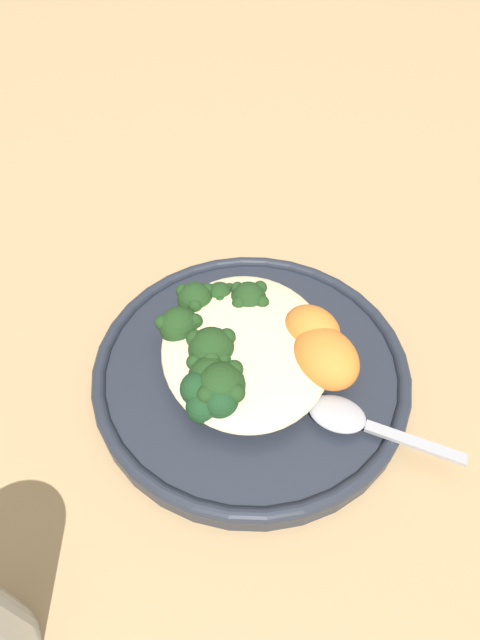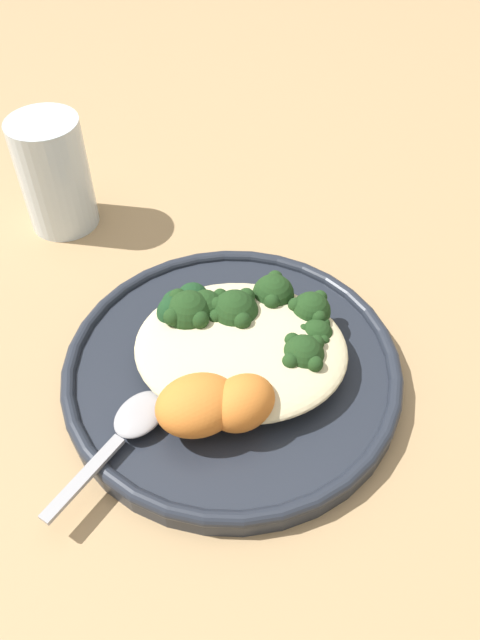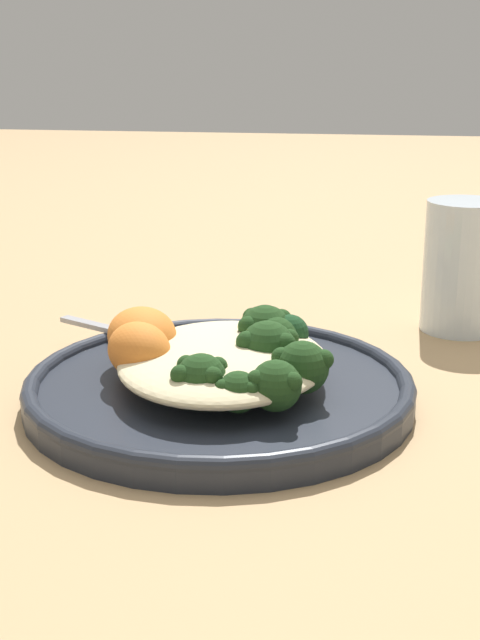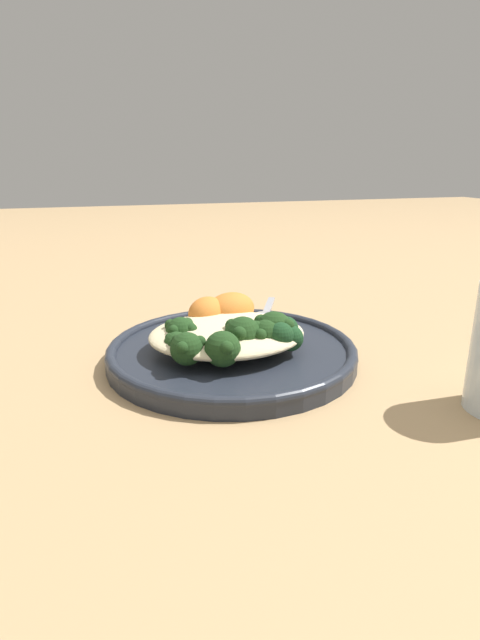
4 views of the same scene
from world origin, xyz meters
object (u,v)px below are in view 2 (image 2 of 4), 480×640
Objects in this scene: sweet_potato_chunk_0 at (242,403)px; broccoli_stalk_3 at (266,311)px; sweet_potato_chunk_1 at (203,406)px; broccoli_stalk_1 at (284,353)px; broccoli_stalk_5 at (210,327)px; water_glass at (54,175)px; spoon at (131,424)px; broccoli_stalk_2 at (300,321)px; broccoli_stalk_4 at (234,325)px; broccoli_stalk_6 at (194,323)px; broccoli_stalk_0 at (292,360)px; kale_tuft at (187,311)px; plate at (232,369)px; quinoa_mound at (241,347)px.

broccoli_stalk_3 is at bearing 85.65° from sweet_potato_chunk_0.
sweet_potato_chunk_1 is (-0.03, -0.10, 0.01)m from broccoli_stalk_3.
broccoli_stalk_1 is 0.06m from broccoli_stalk_5.
broccoli_stalk_5 is at bearing -41.51° from water_glass.
broccoli_stalk_2 is at bearing 159.52° from spoon.
broccoli_stalk_4 is 1.85× the size of sweet_potato_chunk_1.
broccoli_stalk_3 reaches higher than broccoli_stalk_1.
broccoli_stalk_1 is at bearing -130.59° from broccoli_stalk_5.
broccoli_stalk_1 is 1.13× the size of broccoli_stalk_6.
broccoli_stalk_5 is 0.91× the size of spoon.
broccoli_stalk_0 is 0.79× the size of broccoli_stalk_5.
broccoli_stalk_3 is 1.04× the size of broccoli_stalk_4.
sweet_potato_chunk_1 is 0.53× the size of spoon.
broccoli_stalk_4 is at bearing -108.21° from broccoli_stalk_5.
broccoli_stalk_6 is at bearing -172.02° from spoon.
broccoli_stalk_2 is 0.05m from broccoli_stalk_4.
broccoli_stalk_6 is at bearing 123.32° from sweet_potato_chunk_0.
kale_tuft is at bearing 32.53° from broccoli_stalk_5.
plate is at bearing 78.00° from sweet_potato_chunk_1.
broccoli_stalk_4 is (-0.05, -0.01, 0.00)m from broccoli_stalk_2.
broccoli_stalk_3 is 1.92× the size of sweet_potato_chunk_1.
broccoli_stalk_6 reaches higher than broccoli_stalk_5.
broccoli_stalk_2 is at bearing 32.51° from broccoli_stalk_1.
kale_tuft is (-0.05, 0.03, 0.00)m from quinoa_mound.
quinoa_mound is at bearing -146.45° from broccoli_stalk_5.
broccoli_stalk_2 is 1.62× the size of sweet_potato_chunk_1.
plate is 5.55× the size of kale_tuft.
spoon is (-0.11, -0.07, -0.01)m from broccoli_stalk_0.
broccoli_stalk_4 reaches higher than spoon.
broccoli_stalk_5 reaches higher than broccoli_stalk_2.
sweet_potato_chunk_1 is at bearing -167.03° from sweet_potato_chunk_0.
plate is at bearing 179.04° from broccoli_stalk_4.
water_glass reaches higher than broccoli_stalk_2.
kale_tuft is (-0.09, -0.00, 0.00)m from broccoli_stalk_2.
quinoa_mound is 0.04m from broccoli_stalk_3.
broccoli_stalk_0 is at bearing -136.23° from broccoli_stalk_5.
broccoli_stalk_1 is at bearing -20.26° from kale_tuft.
water_glass is (-0.20, 0.16, 0.02)m from broccoli_stalk_4.
water_glass is at bearing 128.15° from sweet_potato_chunk_1.
broccoli_stalk_6 is at bearing 104.66° from sweet_potato_chunk_1.
quinoa_mound is at bearing 140.14° from broccoli_stalk_0.
broccoli_stalk_5 is (-0.03, 0.02, 0.00)m from quinoa_mound.
broccoli_stalk_4 is at bearing 115.99° from broccoli_stalk_1.
broccoli_stalk_2 is at bearing -102.71° from broccoli_stalk_5.
water_glass is (-0.25, 0.14, 0.02)m from broccoli_stalk_2.
broccoli_stalk_2 is 0.09m from broccoli_stalk_6.
spoon is at bearing 158.46° from broccoli_stalk_3.
broccoli_stalk_4 is at bearing -38.27° from water_glass.
broccoli_stalk_1 is at bearing -118.76° from broccoli_stalk_4.
water_glass is at bearing 23.23° from broccoli_stalk_5.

